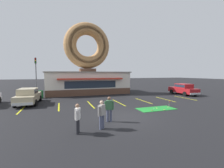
# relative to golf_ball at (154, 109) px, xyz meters

# --- Properties ---
(ground_plane) EXTENTS (160.00, 160.00, 0.00)m
(ground_plane) POSITION_rel_golf_ball_xyz_m (-3.23, -1.23, -0.05)
(ground_plane) COLOR black
(donut_shop_building) EXTENTS (12.30, 6.75, 10.96)m
(donut_shop_building) POSITION_rel_golf_ball_xyz_m (-3.52, 12.71, 3.69)
(donut_shop_building) COLOR brown
(donut_shop_building) RESTS_ON ground
(putting_mat) EXTENTS (3.35, 1.50, 0.03)m
(putting_mat) POSITION_rel_golf_ball_xyz_m (0.25, 0.01, -0.04)
(putting_mat) COLOR #1E842D
(putting_mat) RESTS_ON ground
(mini_donut_near_left) EXTENTS (0.13, 0.13, 0.04)m
(mini_donut_near_left) POSITION_rel_golf_ball_xyz_m (1.56, 0.11, -0.00)
(mini_donut_near_left) COLOR #E5C666
(mini_donut_near_left) RESTS_ON putting_mat
(mini_donut_near_right) EXTENTS (0.13, 0.13, 0.04)m
(mini_donut_near_right) POSITION_rel_golf_ball_xyz_m (0.35, 0.10, -0.00)
(mini_donut_near_right) COLOR #E5C666
(mini_donut_near_right) RESTS_ON putting_mat
(mini_donut_mid_left) EXTENTS (0.13, 0.13, 0.04)m
(mini_donut_mid_left) POSITION_rel_golf_ball_xyz_m (-0.48, -0.43, -0.00)
(mini_donut_mid_left) COLOR brown
(mini_donut_mid_left) RESTS_ON putting_mat
(mini_donut_mid_centre) EXTENTS (0.13, 0.13, 0.04)m
(mini_donut_mid_centre) POSITION_rel_golf_ball_xyz_m (0.59, -0.62, -0.00)
(mini_donut_mid_centre) COLOR #D17F47
(mini_donut_mid_centre) RESTS_ON putting_mat
(golf_ball) EXTENTS (0.04, 0.04, 0.04)m
(golf_ball) POSITION_rel_golf_ball_xyz_m (0.00, 0.00, 0.00)
(golf_ball) COLOR white
(golf_ball) RESTS_ON putting_mat
(putting_flag_pin) EXTENTS (0.13, 0.01, 0.55)m
(putting_flag_pin) POSITION_rel_golf_ball_xyz_m (1.70, 0.08, 0.39)
(putting_flag_pin) COLOR silver
(putting_flag_pin) RESTS_ON putting_mat
(car_champagne) EXTENTS (2.11, 4.62, 1.60)m
(car_champagne) POSITION_rel_golf_ball_xyz_m (-10.70, 6.05, 0.82)
(car_champagne) COLOR #BCAD89
(car_champagne) RESTS_ON ground
(car_red) EXTENTS (2.15, 4.64, 1.60)m
(car_red) POSITION_rel_golf_ball_xyz_m (9.32, 6.20, 0.82)
(car_red) COLOR maroon
(car_red) RESTS_ON ground
(pedestrian_blue_sweater_man) EXTENTS (0.56, 0.36, 1.62)m
(pedestrian_blue_sweater_man) POSITION_rel_golf_ball_xyz_m (-4.70, -1.90, 0.84)
(pedestrian_blue_sweater_man) COLOR #474C66
(pedestrian_blue_sweater_man) RESTS_ON ground
(pedestrian_hooded_kid) EXTENTS (0.34, 0.57, 1.55)m
(pedestrian_hooded_kid) POSITION_rel_golf_ball_xyz_m (-6.83, -3.18, 0.80)
(pedestrian_hooded_kid) COLOR #232328
(pedestrian_hooded_kid) RESTS_ON ground
(pedestrian_leather_jacket_man) EXTENTS (0.50, 0.42, 1.60)m
(pedestrian_leather_jacket_man) POSITION_rel_golf_ball_xyz_m (-5.49, -2.97, 0.83)
(pedestrian_leather_jacket_man) COLOR #474C66
(pedestrian_leather_jacket_man) RESTS_ON ground
(trash_bin) EXTENTS (0.57, 0.57, 0.97)m
(trash_bin) POSITION_rel_golf_ball_xyz_m (-9.95, 9.55, 0.45)
(trash_bin) COLOR #1E662D
(trash_bin) RESTS_ON ground
(traffic_light_pole) EXTENTS (0.28, 0.47, 5.80)m
(traffic_light_pole) POSITION_rel_golf_ball_xyz_m (-11.50, 17.61, 3.66)
(traffic_light_pole) COLOR #595B60
(traffic_light_pole) RESTS_ON ground
(parking_stripe_far_left) EXTENTS (0.12, 3.60, 0.01)m
(parking_stripe_far_left) POSITION_rel_golf_ball_xyz_m (-10.80, 3.77, -0.05)
(parking_stripe_far_left) COLOR yellow
(parking_stripe_far_left) RESTS_ON ground
(parking_stripe_left) EXTENTS (0.12, 3.60, 0.01)m
(parking_stripe_left) POSITION_rel_golf_ball_xyz_m (-7.80, 3.77, -0.05)
(parking_stripe_left) COLOR yellow
(parking_stripe_left) RESTS_ON ground
(parking_stripe_mid_left) EXTENTS (0.12, 3.60, 0.01)m
(parking_stripe_mid_left) POSITION_rel_golf_ball_xyz_m (-4.80, 3.77, -0.05)
(parking_stripe_mid_left) COLOR yellow
(parking_stripe_mid_left) RESTS_ON ground
(parking_stripe_centre) EXTENTS (0.12, 3.60, 0.01)m
(parking_stripe_centre) POSITION_rel_golf_ball_xyz_m (-1.80, 3.77, -0.05)
(parking_stripe_centre) COLOR yellow
(parking_stripe_centre) RESTS_ON ground
(parking_stripe_mid_right) EXTENTS (0.12, 3.60, 0.01)m
(parking_stripe_mid_right) POSITION_rel_golf_ball_xyz_m (1.20, 3.77, -0.05)
(parking_stripe_mid_right) COLOR yellow
(parking_stripe_mid_right) RESTS_ON ground
(parking_stripe_right) EXTENTS (0.12, 3.60, 0.01)m
(parking_stripe_right) POSITION_rel_golf_ball_xyz_m (4.20, 3.77, -0.05)
(parking_stripe_right) COLOR yellow
(parking_stripe_right) RESTS_ON ground
(parking_stripe_far_right) EXTENTS (0.12, 3.60, 0.01)m
(parking_stripe_far_right) POSITION_rel_golf_ball_xyz_m (7.20, 3.77, -0.05)
(parking_stripe_far_right) COLOR yellow
(parking_stripe_far_right) RESTS_ON ground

